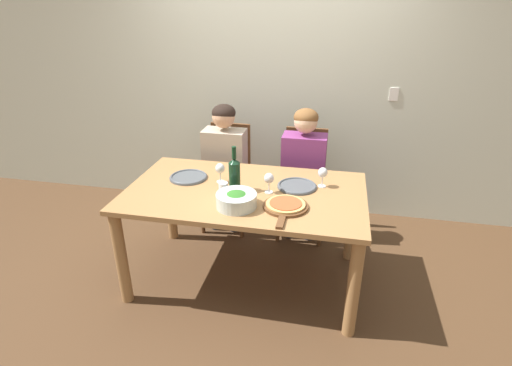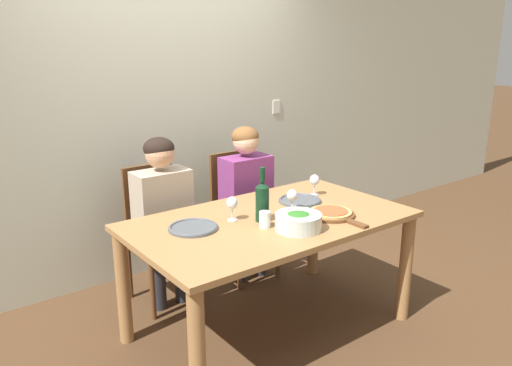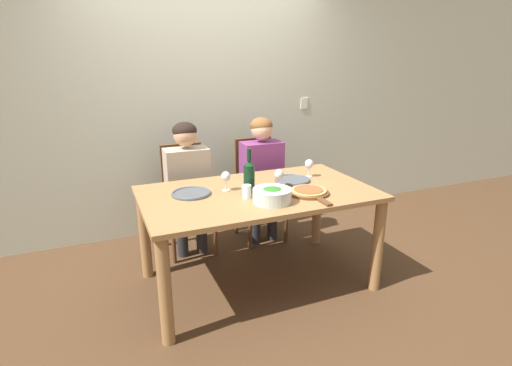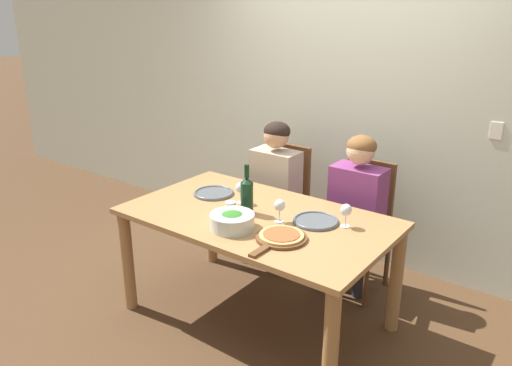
% 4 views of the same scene
% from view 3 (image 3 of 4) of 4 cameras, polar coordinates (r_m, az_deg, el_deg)
% --- Properties ---
extents(ground_plane, '(40.00, 40.00, 0.00)m').
position_cam_3_polar(ground_plane, '(3.34, 0.24, -13.91)').
color(ground_plane, '#4C331E').
extents(back_wall, '(10.00, 0.06, 2.70)m').
position_cam_3_polar(back_wall, '(4.10, -7.08, 11.98)').
color(back_wall, beige).
rests_on(back_wall, ground).
extents(dining_table, '(1.73, 1.00, 0.78)m').
position_cam_3_polar(dining_table, '(3.04, 0.26, -3.25)').
color(dining_table, '#9E7042').
rests_on(dining_table, ground).
extents(chair_left, '(0.42, 0.42, 0.98)m').
position_cam_3_polar(chair_left, '(3.75, -9.98, -1.82)').
color(chair_left, brown).
rests_on(chair_left, ground).
extents(chair_right, '(0.42, 0.42, 0.98)m').
position_cam_3_polar(chair_right, '(3.95, 0.21, -0.50)').
color(chair_right, brown).
rests_on(chair_right, ground).
extents(person_woman, '(0.47, 0.51, 1.21)m').
position_cam_3_polar(person_woman, '(3.57, -9.72, 0.84)').
color(person_woman, '#28282D').
rests_on(person_woman, ground).
extents(person_man, '(0.47, 0.51, 1.21)m').
position_cam_3_polar(person_man, '(3.79, 0.91, 2.07)').
color(person_man, '#28282D').
rests_on(person_man, ground).
extents(wine_bottle, '(0.08, 0.08, 0.33)m').
position_cam_3_polar(wine_bottle, '(2.93, -0.99, 1.01)').
color(wine_bottle, black).
rests_on(wine_bottle, dining_table).
extents(broccoli_bowl, '(0.27, 0.27, 0.10)m').
position_cam_3_polar(broccoli_bowl, '(2.77, 2.30, -1.77)').
color(broccoli_bowl, silver).
rests_on(broccoli_bowl, dining_table).
extents(dinner_plate_left, '(0.29, 0.29, 0.02)m').
position_cam_3_polar(dinner_plate_left, '(2.97, -9.24, -1.45)').
color(dinner_plate_left, '#4C5156').
rests_on(dinner_plate_left, dining_table).
extents(dinner_plate_right, '(0.29, 0.29, 0.02)m').
position_cam_3_polar(dinner_plate_right, '(3.26, 5.23, 0.47)').
color(dinner_plate_right, '#4C5156').
rests_on(dinner_plate_right, dining_table).
extents(pizza_on_board, '(0.30, 0.44, 0.04)m').
position_cam_3_polar(pizza_on_board, '(2.96, 7.60, -1.28)').
color(pizza_on_board, brown).
rests_on(pizza_on_board, dining_table).
extents(wine_glass_left, '(0.07, 0.07, 0.15)m').
position_cam_3_polar(wine_glass_left, '(2.99, -4.34, 0.80)').
color(wine_glass_left, silver).
rests_on(wine_glass_left, dining_table).
extents(wine_glass_right, '(0.07, 0.07, 0.15)m').
position_cam_3_polar(wine_glass_right, '(3.36, 7.59, 2.60)').
color(wine_glass_right, silver).
rests_on(wine_glass_right, dining_table).
extents(wine_glass_centre, '(0.07, 0.07, 0.15)m').
position_cam_3_polar(wine_glass_centre, '(3.04, 3.32, 1.09)').
color(wine_glass_centre, silver).
rests_on(wine_glass_centre, dining_table).
extents(water_tumbler, '(0.07, 0.07, 0.10)m').
position_cam_3_polar(water_tumbler, '(2.85, -1.33, -1.23)').
color(water_tumbler, silver).
rests_on(water_tumbler, dining_table).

